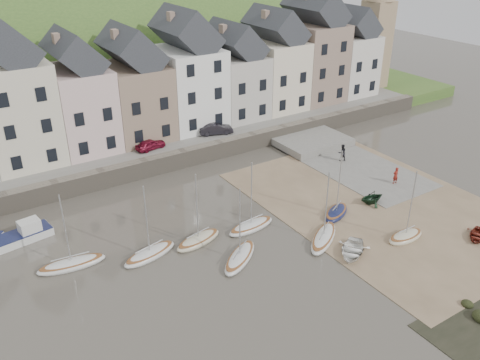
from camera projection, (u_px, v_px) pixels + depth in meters
ground at (281, 242)px, 40.42m from camera, size 160.00×160.00×0.00m
quay_land at (129, 118)px, 64.05m from camera, size 90.00×30.00×1.50m
quay_street at (168, 142)px, 55.07m from camera, size 70.00×7.00×0.10m
seawall at (183, 158)px, 52.75m from camera, size 70.00×1.20×1.80m
beach at (377, 204)px, 45.74m from camera, size 18.00×26.00×0.06m
slipway at (348, 163)px, 53.66m from camera, size 8.00×18.00×0.12m
hillside at (54, 177)px, 91.05m from camera, size 134.40×84.00×84.00m
townhouse_terrace at (165, 80)px, 55.95m from camera, size 61.05×8.00×13.93m
church_spire at (378, 19)px, 70.18m from camera, size 4.00×4.00×18.00m
sailboat_0 at (72, 264)px, 37.31m from camera, size 5.16×2.08×6.32m
sailboat_1 at (150, 254)px, 38.47m from camera, size 4.82×2.51×6.32m
sailboat_2 at (198, 240)px, 40.16m from camera, size 4.48×2.40×6.32m
sailboat_3 at (240, 257)px, 38.07m from camera, size 4.77×4.00×6.32m
sailboat_4 at (251, 226)px, 42.03m from camera, size 4.61×1.92×6.32m
sailboat_5 at (336, 212)px, 44.02m from camera, size 3.95×2.99×6.32m
sailboat_6 at (324, 238)px, 40.48m from camera, size 5.10×4.12×6.32m
sailboat_7 at (406, 236)px, 40.63m from camera, size 3.54×1.54×6.32m
motorboat_0 at (24, 234)px, 40.35m from camera, size 4.75×2.39×1.70m
rowboat_white at (352, 250)px, 38.62m from camera, size 4.29×4.06×0.72m
rowboat_green at (372, 197)px, 45.60m from camera, size 2.62×2.34×1.27m
rowboat_red at (478, 235)px, 40.64m from camera, size 3.27×2.88×0.56m
person_red at (396, 175)px, 48.95m from camera, size 0.65×0.45×1.71m
person_dark at (342, 153)px, 53.67m from camera, size 1.04×0.88×1.86m
car_left at (150, 144)px, 52.86m from camera, size 3.42×1.86×1.11m
car_right at (216, 129)px, 56.69m from camera, size 4.02×2.44×1.25m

